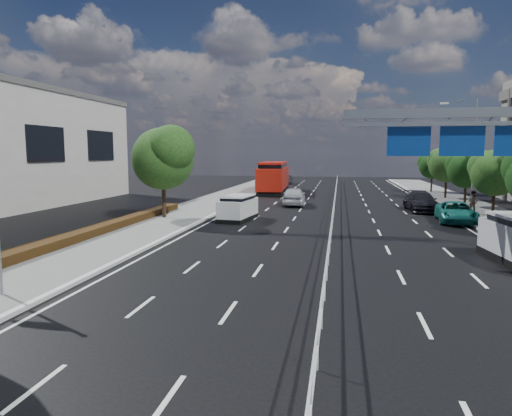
# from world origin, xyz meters

# --- Properties ---
(ground) EXTENTS (160.00, 160.00, 0.00)m
(ground) POSITION_xyz_m (0.00, 0.00, 0.00)
(ground) COLOR black
(ground) RESTS_ON ground
(kerb_near) EXTENTS (0.25, 140.00, 0.15)m
(kerb_near) POSITION_xyz_m (-9.00, 0.00, 0.07)
(kerb_near) COLOR silver
(kerb_near) RESTS_ON ground
(median_fence) EXTENTS (0.05, 85.00, 1.02)m
(median_fence) POSITION_xyz_m (0.00, 22.50, 0.53)
(median_fence) COLOR silver
(median_fence) RESTS_ON ground
(hedge_near) EXTENTS (1.00, 36.00, 0.44)m
(hedge_near) POSITION_xyz_m (-13.30, 5.00, 0.36)
(hedge_near) COLOR black
(hedge_near) RESTS_ON sidewalk_near
(overhead_gantry) EXTENTS (10.24, 0.38, 7.45)m
(overhead_gantry) POSITION_xyz_m (6.74, 10.05, 5.61)
(overhead_gantry) COLOR gray
(overhead_gantry) RESTS_ON ground
(streetlight_far) EXTENTS (2.78, 2.40, 9.00)m
(streetlight_far) POSITION_xyz_m (10.50, 26.00, 5.21)
(streetlight_far) COLOR gray
(streetlight_far) RESTS_ON ground
(near_tree_back) EXTENTS (4.84, 4.51, 6.69)m
(near_tree_back) POSITION_xyz_m (-11.94, 17.97, 4.61)
(near_tree_back) COLOR black
(near_tree_back) RESTS_ON ground
(far_tree_e) EXTENTS (3.63, 3.38, 5.13)m
(far_tree_e) POSITION_xyz_m (11.25, 21.98, 3.56)
(far_tree_e) COLOR black
(far_tree_e) RESTS_ON ground
(far_tree_f) EXTENTS (3.52, 3.28, 5.02)m
(far_tree_f) POSITION_xyz_m (11.24, 29.48, 3.49)
(far_tree_f) COLOR black
(far_tree_f) RESTS_ON ground
(far_tree_g) EXTENTS (3.96, 3.69, 5.45)m
(far_tree_g) POSITION_xyz_m (11.25, 36.98, 3.75)
(far_tree_g) COLOR black
(far_tree_g) RESTS_ON ground
(far_tree_h) EXTENTS (3.41, 3.18, 4.91)m
(far_tree_h) POSITION_xyz_m (11.24, 44.48, 3.42)
(far_tree_h) COLOR black
(far_tree_h) RESTS_ON ground
(white_minivan) EXTENTS (2.26, 4.29, 1.79)m
(white_minivan) POSITION_xyz_m (-6.66, 18.51, 0.88)
(white_minivan) COLOR black
(white_minivan) RESTS_ON ground
(red_bus) EXTENTS (3.51, 12.41, 3.67)m
(red_bus) POSITION_xyz_m (-7.50, 41.82, 1.91)
(red_bus) COLOR black
(red_bus) RESTS_ON ground
(near_car_silver) EXTENTS (2.24, 5.02, 1.68)m
(near_car_silver) POSITION_xyz_m (-3.68, 28.48, 0.84)
(near_car_silver) COLOR #B3B5BB
(near_car_silver) RESTS_ON ground
(near_car_dark) EXTENTS (1.63, 4.25, 1.38)m
(near_car_dark) POSITION_xyz_m (-7.74, 57.29, 0.69)
(near_car_dark) COLOR black
(near_car_dark) RESTS_ON ground
(parked_car_teal) EXTENTS (2.79, 5.28, 1.41)m
(parked_car_teal) POSITION_xyz_m (8.30, 20.15, 0.71)
(parked_car_teal) COLOR #16665E
(parked_car_teal) RESTS_ON ground
(parked_car_dark) EXTENTS (2.44, 5.47, 1.56)m
(parked_car_dark) POSITION_xyz_m (7.01, 26.21, 0.78)
(parked_car_dark) COLOR black
(parked_car_dark) RESTS_ON ground
(pedestrian_b) EXTENTS (1.08, 1.07, 1.76)m
(pedestrian_b) POSITION_xyz_m (10.41, 24.19, 1.02)
(pedestrian_b) COLOR gray
(pedestrian_b) RESTS_ON sidewalk_far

